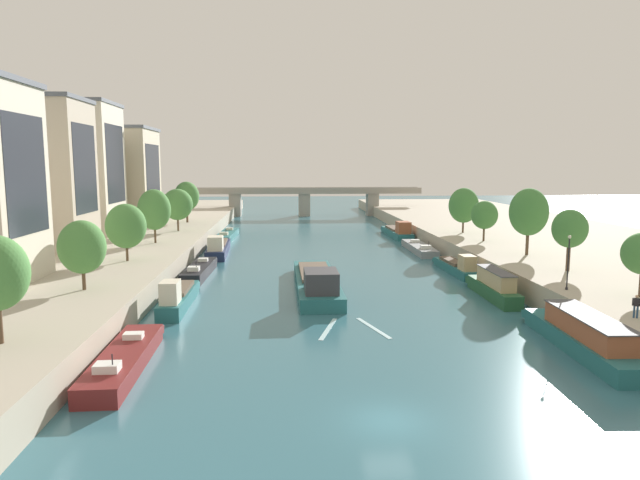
% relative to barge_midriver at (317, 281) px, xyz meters
% --- Properties ---
extents(ground_plane, '(400.00, 400.00, 0.00)m').
position_rel_barge_midriver_xyz_m(ground_plane, '(1.89, -29.75, -0.99)').
color(ground_plane, '#336675').
extents(quay_left, '(36.00, 170.00, 2.42)m').
position_rel_barge_midriver_xyz_m(quay_left, '(-33.32, 25.25, 0.22)').
color(quay_left, '#B2A893').
rests_on(quay_left, ground).
extents(quay_right, '(36.00, 170.00, 2.42)m').
position_rel_barge_midriver_xyz_m(quay_right, '(37.09, 25.25, 0.22)').
color(quay_right, '#B2A893').
rests_on(quay_right, ground).
extents(barge_midriver, '(4.28, 21.01, 3.28)m').
position_rel_barge_midriver_xyz_m(barge_midriver, '(0.00, 0.00, 0.00)').
color(barge_midriver, '#23666B').
rests_on(barge_midriver, ground).
extents(wake_behind_barge, '(5.60, 5.89, 0.03)m').
position_rel_barge_midriver_xyz_m(wake_behind_barge, '(1.91, -13.53, -0.98)').
color(wake_behind_barge, '#A5D1DB').
rests_on(wake_behind_barge, ground).
extents(moored_boat_left_downstream, '(2.79, 13.25, 2.28)m').
position_rel_barge_midriver_xyz_m(moored_boat_left_downstream, '(-13.57, -21.24, -0.38)').
color(moored_boat_left_downstream, maroon).
rests_on(moored_boat_left_downstream, ground).
extents(moored_boat_left_midway, '(2.05, 12.16, 3.17)m').
position_rel_barge_midriver_xyz_m(moored_boat_left_midway, '(-12.95, -5.90, -0.02)').
color(moored_boat_left_midway, '#23666B').
rests_on(moored_boat_left_midway, ground).
extents(moored_boat_left_lone, '(2.68, 13.07, 2.34)m').
position_rel_barge_midriver_xyz_m(moored_boat_left_lone, '(-13.19, 8.93, -0.34)').
color(moored_boat_left_lone, black).
rests_on(moored_boat_left_lone, ground).
extents(moored_boat_left_near, '(3.23, 15.39, 3.19)m').
position_rel_barge_midriver_xyz_m(moored_boat_left_near, '(-12.79, 24.38, -0.02)').
color(moored_boat_left_near, '#1E284C').
rests_on(moored_boat_left_near, ground).
extents(moored_boat_left_end, '(3.06, 15.20, 2.28)m').
position_rel_barge_midriver_xyz_m(moored_boat_left_end, '(-13.15, 41.49, -0.37)').
color(moored_boat_left_end, '#23666B').
rests_on(moored_boat_left_end, ground).
extents(moored_boat_right_far, '(3.30, 14.94, 2.75)m').
position_rel_barge_midriver_xyz_m(moored_boat_right_far, '(17.40, -20.01, 0.16)').
color(moored_boat_right_far, '#23666B').
rests_on(moored_boat_right_far, ground).
extents(moored_boat_right_midway, '(1.88, 11.18, 2.89)m').
position_rel_barge_midriver_xyz_m(moored_boat_right_midway, '(16.95, -4.34, 0.21)').
color(moored_boat_right_midway, '#235633').
rests_on(moored_boat_right_midway, ground).
extents(moored_boat_right_end, '(2.41, 12.13, 2.70)m').
position_rel_barge_midriver_xyz_m(moored_boat_right_end, '(17.29, 8.40, -0.19)').
color(moored_boat_right_end, '#23666B').
rests_on(moored_boat_right_end, ground).
extents(moored_boat_right_near, '(2.64, 14.08, 2.12)m').
position_rel_barge_midriver_xyz_m(moored_boat_right_near, '(16.79, 25.16, -0.45)').
color(moored_boat_right_near, gray).
rests_on(moored_boat_right_near, ground).
extents(moored_boat_right_upstream, '(3.27, 15.10, 3.15)m').
position_rel_barge_midriver_xyz_m(moored_boat_right_upstream, '(17.04, 42.23, -0.06)').
color(moored_boat_right_upstream, '#23666B').
rests_on(moored_boat_right_upstream, ground).
extents(tree_left_nearest, '(3.89, 3.89, 5.90)m').
position_rel_barge_midriver_xyz_m(tree_left_nearest, '(-20.21, -8.82, 5.07)').
color(tree_left_nearest, brown).
rests_on(tree_left_nearest, quay_left).
extents(tree_left_second, '(4.34, 4.34, 6.27)m').
position_rel_barge_midriver_xyz_m(tree_left_second, '(-20.47, 5.45, 5.26)').
color(tree_left_second, brown).
rests_on(tree_left_second, quay_left).
extents(tree_left_third, '(4.35, 4.35, 7.20)m').
position_rel_barge_midriver_xyz_m(tree_left_third, '(-20.58, 19.60, 5.90)').
color(tree_left_third, brown).
rests_on(tree_left_third, quay_left).
extents(tree_left_by_lamp, '(4.76, 4.76, 6.65)m').
position_rel_barge_midriver_xyz_m(tree_left_by_lamp, '(-20.03, 33.20, 5.61)').
color(tree_left_by_lamp, brown).
rests_on(tree_left_by_lamp, quay_left).
extents(tree_left_end_of_row, '(4.47, 4.47, 7.37)m').
position_rel_barge_midriver_xyz_m(tree_left_end_of_row, '(-20.81, 46.52, 6.16)').
color(tree_left_end_of_row, brown).
rests_on(tree_left_end_of_row, quay_left).
extents(tree_right_far, '(3.41, 3.41, 6.13)m').
position_rel_barge_midriver_xyz_m(tree_right_far, '(24.81, -3.28, 5.63)').
color(tree_right_far, brown).
rests_on(tree_right_far, quay_right).
extents(tree_right_midway, '(4.42, 4.42, 7.77)m').
position_rel_barge_midriver_xyz_m(tree_right_midway, '(25.01, 6.64, 6.44)').
color(tree_right_midway, brown).
rests_on(tree_right_midway, quay_right).
extents(tree_right_by_lamp, '(3.61, 3.61, 5.53)m').
position_rel_barge_midriver_xyz_m(tree_right_by_lamp, '(24.16, 18.59, 5.01)').
color(tree_right_by_lamp, brown).
rests_on(tree_right_by_lamp, quay_right).
extents(tree_right_distant, '(4.56, 4.56, 6.90)m').
position_rel_barge_midriver_xyz_m(tree_right_distant, '(24.30, 28.06, 5.64)').
color(tree_right_distant, brown).
rests_on(tree_right_distant, quay_right).
extents(lamppost_right_bank, '(0.28, 0.28, 4.64)m').
position_rel_barge_midriver_xyz_m(lamppost_right_bank, '(20.51, -11.46, 3.97)').
color(lamppost_right_bank, black).
rests_on(lamppost_right_bank, quay_right).
extents(building_left_corner, '(12.56, 9.90, 18.57)m').
position_rel_barge_midriver_xyz_m(building_left_corner, '(-33.65, 14.60, 10.72)').
color(building_left_corner, '#B2A38E').
rests_on(building_left_corner, quay_left).
extents(building_left_far_end, '(10.96, 11.23, 19.65)m').
position_rel_barge_midriver_xyz_m(building_left_far_end, '(-33.65, 29.95, 11.26)').
color(building_left_far_end, beige).
rests_on(building_left_far_end, quay_left).
extents(building_left_tall, '(15.40, 13.00, 16.87)m').
position_rel_barge_midriver_xyz_m(building_left_tall, '(-33.65, 44.64, 9.87)').
color(building_left_tall, beige).
rests_on(building_left_tall, quay_left).
extents(bridge_far, '(58.42, 4.40, 7.08)m').
position_rel_barge_midriver_xyz_m(bridge_far, '(1.89, 84.24, 3.48)').
color(bridge_far, gray).
rests_on(bridge_far, ground).
extents(person_on_quay, '(0.46, 0.35, 1.63)m').
position_rel_barge_midriver_xyz_m(person_on_quay, '(20.85, -20.31, 2.35)').
color(person_on_quay, navy).
rests_on(person_on_quay, quay_right).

